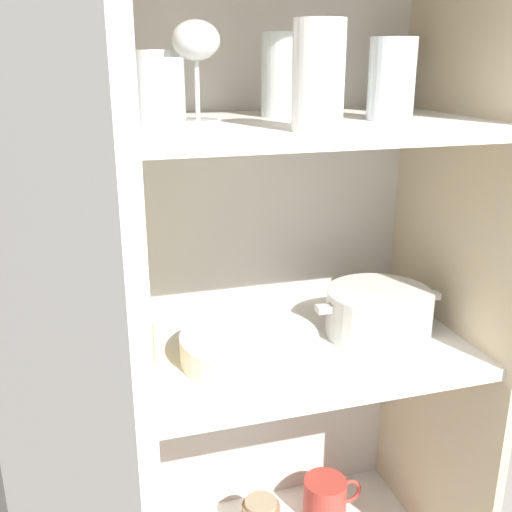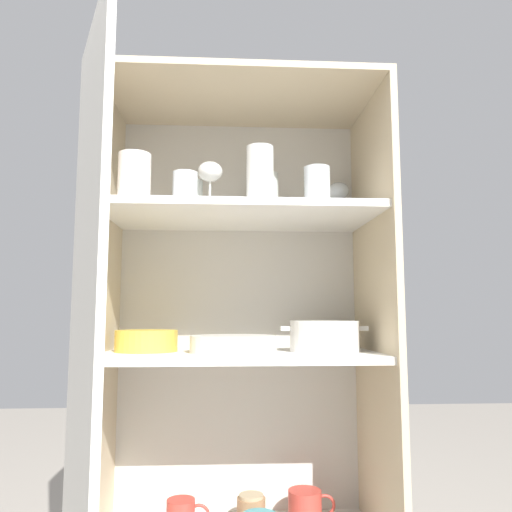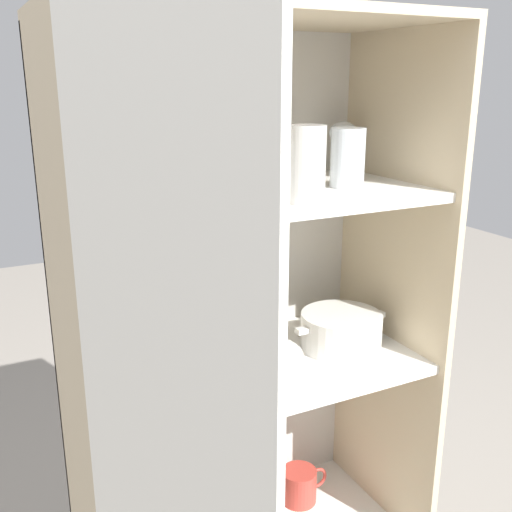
# 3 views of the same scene
# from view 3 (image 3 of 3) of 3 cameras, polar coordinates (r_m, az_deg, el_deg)

# --- Properties ---
(cupboard_back_panel) EXTENTS (0.77, 0.02, 1.53)m
(cupboard_back_panel) POSITION_cam_3_polar(r_m,az_deg,el_deg) (1.53, -3.89, -8.98)
(cupboard_back_panel) COLOR silver
(cupboard_back_panel) RESTS_ON ground_plane
(cupboard_side_left) EXTENTS (0.02, 0.42, 1.53)m
(cupboard_side_left) POSITION_cam_3_polar(r_m,az_deg,el_deg) (1.27, -16.50, -15.47)
(cupboard_side_left) COLOR #CCB793
(cupboard_side_left) RESTS_ON ground_plane
(cupboard_side_right) EXTENTS (0.02, 0.42, 1.53)m
(cupboard_side_right) POSITION_cam_3_polar(r_m,az_deg,el_deg) (1.56, 12.21, -8.97)
(cupboard_side_right) COLOR #CCB793
(cupboard_side_right) RESTS_ON ground_plane
(cupboard_top_panel) EXTENTS (0.77, 0.42, 0.02)m
(cupboard_top_panel) POSITION_cam_3_polar(r_m,az_deg,el_deg) (1.21, -0.59, 21.97)
(cupboard_top_panel) COLOR #CCB793
(cupboard_top_panel) RESTS_ON cupboard_side_left
(shelf_board_middle) EXTENTS (0.74, 0.39, 0.02)m
(shelf_board_middle) POSITION_cam_3_polar(r_m,az_deg,el_deg) (1.35, -0.50, -10.68)
(shelf_board_middle) COLOR white
(shelf_board_upper) EXTENTS (0.74, 0.39, 0.02)m
(shelf_board_upper) POSITION_cam_3_polar(r_m,az_deg,el_deg) (1.22, -0.54, 5.62)
(shelf_board_upper) COLOR white
(tumbler_glass_0) EXTENTS (0.07, 0.07, 0.09)m
(tumbler_glass_0) POSITION_cam_3_polar(r_m,az_deg,el_deg) (1.10, -6.27, 7.28)
(tumbler_glass_0) COLOR white
(tumbler_glass_0) RESTS_ON shelf_board_upper
(tumbler_glass_1) EXTENTS (0.08, 0.08, 0.13)m
(tumbler_glass_1) POSITION_cam_3_polar(r_m,az_deg,el_deg) (1.30, 1.06, 9.68)
(tumbler_glass_1) COLOR white
(tumbler_glass_1) RESTS_ON shelf_board_upper
(tumbler_glass_2) EXTENTS (0.08, 0.08, 0.12)m
(tumbler_glass_2) POSITION_cam_3_polar(r_m,az_deg,el_deg) (1.00, -11.72, 6.97)
(tumbler_glass_2) COLOR silver
(tumbler_glass_2) RESTS_ON shelf_board_upper
(tumbler_glass_3) EXTENTS (0.07, 0.07, 0.14)m
(tumbler_glass_3) POSITION_cam_3_polar(r_m,az_deg,el_deg) (1.11, 4.85, 8.67)
(tumbler_glass_3) COLOR white
(tumbler_glass_3) RESTS_ON shelf_board_upper
(tumbler_glass_4) EXTENTS (0.06, 0.06, 0.11)m
(tumbler_glass_4) POSITION_cam_3_polar(r_m,az_deg,el_deg) (1.21, -7.85, 8.34)
(tumbler_glass_4) COLOR white
(tumbler_glass_4) RESTS_ON shelf_board_upper
(tumbler_glass_5) EXTENTS (0.07, 0.07, 0.12)m
(tumbler_glass_5) POSITION_cam_3_polar(r_m,az_deg,el_deg) (1.29, 8.72, 9.24)
(tumbler_glass_5) COLOR white
(tumbler_glass_5) RESTS_ON shelf_board_upper
(wine_glass_0) EXTENTS (0.07, 0.07, 0.12)m
(wine_glass_0) POSITION_cam_3_polar(r_m,az_deg,el_deg) (1.47, 8.29, 11.23)
(wine_glass_0) COLOR white
(wine_glass_0) RESTS_ON shelf_board_upper
(wine_glass_1) EXTENTS (0.07, 0.07, 0.15)m
(wine_glass_1) POSITION_cam_3_polar(r_m,az_deg,el_deg) (1.17, -4.54, 10.92)
(wine_glass_1) COLOR white
(wine_glass_1) RESTS_ON shelf_board_upper
(plate_stack_white) EXTENTS (0.23, 0.23, 0.04)m
(plate_stack_white) POSITION_cam_3_polar(r_m,az_deg,el_deg) (1.30, -0.61, -10.24)
(plate_stack_white) COLOR silver
(plate_stack_white) RESTS_ON shelf_board_middle
(mixing_bowl_large) EXTENTS (0.17, 0.17, 0.06)m
(mixing_bowl_large) POSITION_cam_3_polar(r_m,az_deg,el_deg) (1.26, -11.49, -10.92)
(mixing_bowl_large) COLOR gold
(mixing_bowl_large) RESTS_ON shelf_board_middle
(casserole_dish) EXTENTS (0.24, 0.19, 0.08)m
(casserole_dish) POSITION_cam_3_polar(r_m,az_deg,el_deg) (1.42, 8.11, -7.04)
(casserole_dish) COLOR silver
(casserole_dish) RESTS_ON shelf_board_middle
(coffee_mug_extra_1) EXTENTS (0.13, 0.09, 0.09)m
(coffee_mug_extra_1) POSITION_cam_3_polar(r_m,az_deg,el_deg) (1.72, 4.17, -20.94)
(coffee_mug_extra_1) COLOR #BC3D33
(coffee_mug_extra_1) RESTS_ON shelf_board_lower
(storage_jar) EXTENTS (0.08, 0.08, 0.09)m
(storage_jar) POSITION_cam_3_polar(r_m,az_deg,el_deg) (1.65, -0.49, -22.86)
(storage_jar) COLOR #99704C
(storage_jar) RESTS_ON shelf_board_lower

